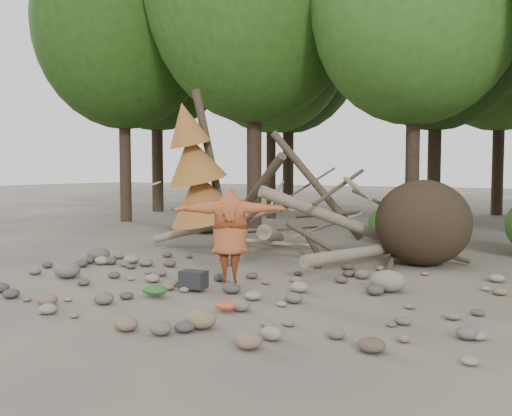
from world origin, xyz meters
The scene contains 14 objects.
ground centered at (0.00, 0.00, 0.00)m, with size 120.00×120.00×0.00m, color #514C44.
deadfall_pile centered at (2.02, 4.24, 0.95)m, with size 8.55×5.24×3.30m.
dead_conifer centered at (-3.12, 3.37, 2.11)m, with size 2.06×2.16×4.35m.
forest_backdrop centered at (-1.01, 13.89, 8.87)m, with size 33.68×19.18×15.68m.
bush_left centered at (-5.50, 7.20, 0.72)m, with size 1.80×1.80×1.44m, color #254D14.
bush_mid centered at (0.80, 7.80, 0.56)m, with size 1.40×1.40×1.12m, color #31621C.
frisbee_thrower centered at (0.08, 0.07, 0.98)m, with size 3.00×1.58×1.92m.
backpack centered at (-0.29, -0.58, 0.16)m, with size 0.47×0.31×0.31m, color black.
cloth_green centered at (-0.54, -1.36, 0.09)m, with size 0.46×0.39×0.17m, color #265C25.
cloth_orange centered at (1.08, -1.59, 0.06)m, with size 0.34×0.28×0.12m, color #BD4820.
boulder_front_left centered at (-3.26, -0.90, 0.17)m, with size 0.55×0.50×0.33m, color #665E55.
boulder_front_right centered at (1.27, -2.49, 0.14)m, with size 0.46×0.41×0.27m, color #7E684E.
boulder_mid_right centered at (2.78, 1.18, 0.20)m, with size 0.66×0.59×0.39m, color gray.
boulder_mid_left centered at (-4.25, 0.91, 0.17)m, with size 0.56×0.51×0.34m, color #575049.
Camera 1 is at (5.92, -8.85, 2.24)m, focal length 40.00 mm.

